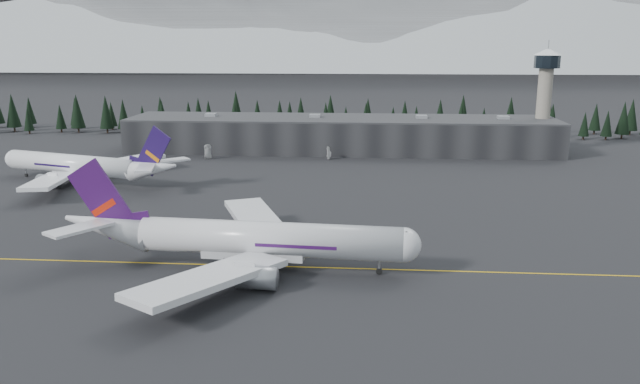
# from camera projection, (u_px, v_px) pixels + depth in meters

# --- Properties ---
(ground) EXTENTS (1400.00, 1400.00, 0.00)m
(ground) POSITION_uv_depth(u_px,v_px,m) (312.00, 264.00, 116.83)
(ground) COLOR black
(ground) RESTS_ON ground
(taxiline) EXTENTS (400.00, 0.40, 0.02)m
(taxiline) POSITION_uv_depth(u_px,v_px,m) (311.00, 267.00, 114.89)
(taxiline) COLOR gold
(taxiline) RESTS_ON ground
(terminal) EXTENTS (160.00, 30.00, 12.60)m
(terminal) POSITION_uv_depth(u_px,v_px,m) (341.00, 134.00, 236.47)
(terminal) COLOR black
(terminal) RESTS_ON ground
(control_tower) EXTENTS (10.00, 10.00, 37.70)m
(control_tower) POSITION_uv_depth(u_px,v_px,m) (545.00, 89.00, 229.77)
(control_tower) COLOR gray
(control_tower) RESTS_ON ground
(treeline) EXTENTS (360.00, 20.00, 15.00)m
(treeline) POSITION_uv_depth(u_px,v_px,m) (345.00, 119.00, 272.05)
(treeline) COLOR black
(treeline) RESTS_ON ground
(mountain_ridge) EXTENTS (4400.00, 900.00, 420.00)m
(mountain_ridge) POSITION_uv_depth(u_px,v_px,m) (363.00, 65.00, 1085.84)
(mountain_ridge) COLOR white
(mountain_ridge) RESTS_ON ground
(jet_main) EXTENTS (67.20, 61.88, 19.75)m
(jet_main) POSITION_uv_depth(u_px,v_px,m) (239.00, 238.00, 113.79)
(jet_main) COLOR silver
(jet_main) RESTS_ON ground
(jet_parked) EXTENTS (60.35, 54.56, 18.18)m
(jet_parked) POSITION_uv_depth(u_px,v_px,m) (86.00, 166.00, 182.00)
(jet_parked) COLOR white
(jet_parked) RESTS_ON ground
(gse_vehicle_a) EXTENTS (3.38, 5.59, 1.45)m
(gse_vehicle_a) POSITION_uv_depth(u_px,v_px,m) (208.00, 157.00, 220.56)
(gse_vehicle_a) COLOR silver
(gse_vehicle_a) RESTS_ON ground
(gse_vehicle_b) EXTENTS (4.91, 2.78, 1.58)m
(gse_vehicle_b) POSITION_uv_depth(u_px,v_px,m) (329.00, 157.00, 219.59)
(gse_vehicle_b) COLOR silver
(gse_vehicle_b) RESTS_ON ground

